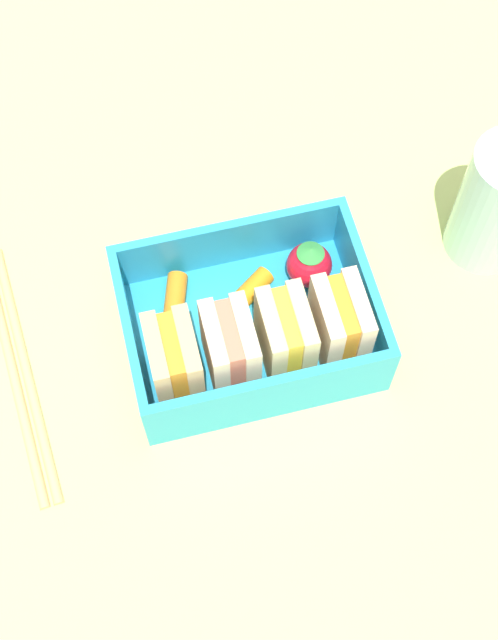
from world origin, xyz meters
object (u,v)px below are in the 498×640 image
sandwich_center_left (285,335)px  sandwich_center (230,348)px  sandwich_left (340,323)px  sandwich_center_right (174,361)px  chopstick_pair (19,369)px  drinking_glass (498,204)px  carrot_stick_left (175,304)px  strawberry_far_left (309,264)px  carrot_stick_far_left (243,299)px

sandwich_center_left → sandwich_center: size_ratio=1.00×
sandwich_left → sandwich_center: bearing=0.0°
sandwich_center_right → chopstick_pair: 11.49cm
sandwich_center → drinking_glass: bearing=-164.3°
sandwich_center_right → carrot_stick_left: bearing=-100.3°
sandwich_center → strawberry_far_left: 8.75cm
sandwich_center_right → drinking_glass: (-23.71, -5.66, 0.85)cm
carrot_stick_far_left → carrot_stick_left: 4.66cm
sandwich_center → carrot_stick_far_left: bearing=-113.6°
chopstick_pair → drinking_glass: 34.32cm
sandwich_center → drinking_glass: (-20.08, -5.66, 0.85)cm
sandwich_left → carrot_stick_left: sandwich_left is taller
sandwich_center → sandwich_left: bearing=180.0°
sandwich_left → sandwich_center_left: 3.63cm
chopstick_pair → sandwich_center: bearing=165.5°
sandwich_center → carrot_stick_far_left: 5.26cm
sandwich_left → sandwich_center_left: same height
sandwich_center_right → drinking_glass: 24.39cm
sandwich_left → sandwich_center: size_ratio=1.00×
carrot_stick_left → sandwich_left: bearing=152.9°
sandwich_left → sandwich_center_left: bearing=0.0°
strawberry_far_left → drinking_glass: (-13.27, -0.31, 2.10)cm
sandwich_center → sandwich_center_right: (3.63, 0.00, 0.00)cm
carrot_stick_left → chopstick_pair: 11.37cm
sandwich_center_left → carrot_stick_left: (6.33, -5.10, -2.24)cm
sandwich_left → drinking_glass: drinking_glass is taller
strawberry_far_left → carrot_stick_left: bearing=1.5°
sandwich_left → sandwich_center: (7.26, 0.00, 0.00)cm
sandwich_center → carrot_stick_left: (2.70, -5.10, -2.24)cm
sandwich_left → sandwich_center_right: same height
carrot_stick_left → chopstick_pair: (11.16, 1.51, -1.55)cm
sandwich_center → chopstick_pair: 14.81cm
sandwich_center_right → carrot_stick_left: 5.65cm
sandwich_center_left → sandwich_center_right: (7.26, 0.00, 0.00)cm
strawberry_far_left → sandwich_center_left: bearing=59.2°
carrot_stick_far_left → drinking_glass: bearing=-175.9°
sandwich_left → chopstick_pair: size_ratio=0.30×
strawberry_far_left → carrot_stick_left: 9.57cm
carrot_stick_far_left → drinking_glass: drinking_glass is taller
sandwich_center_right → strawberry_far_left: (-10.44, -5.35, -1.25)cm
sandwich_center_right → sandwich_center_left: bearing=180.0°
chopstick_pair → carrot_stick_left: bearing=-172.3°
strawberry_far_left → chopstick_pair: strawberry_far_left is taller
sandwich_left → chopstick_pair: (21.12, -3.59, -3.79)cm
sandwich_left → carrot_stick_far_left: 7.26cm
sandwich_center_left → carrot_stick_far_left: sandwich_center_left is taller
strawberry_far_left → sandwich_center: bearing=38.1°
sandwich_center_left → carrot_stick_far_left: bearing=-68.3°
sandwich_center_right → carrot_stick_far_left: bearing=-141.8°
sandwich_center_right → carrot_stick_left: (-0.93, -5.10, -2.24)cm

